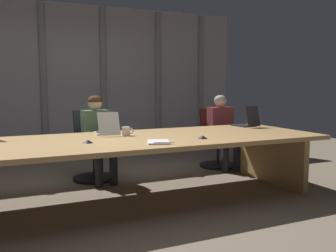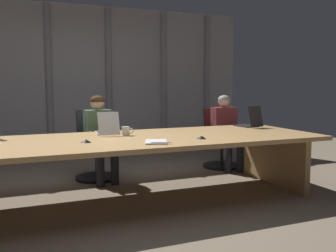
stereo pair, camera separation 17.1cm
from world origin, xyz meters
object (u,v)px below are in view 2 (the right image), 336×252
at_px(laptop_left_mid, 107,130).
at_px(conference_mic_middle, 86,141).
at_px(office_chair_left_mid, 96,153).
at_px(person_left_mid, 100,133).
at_px(laptop_center, 249,123).
at_px(spiral_notepad, 156,142).
at_px(conference_mic_left_side, 201,137).
at_px(office_chair_center, 221,145).
at_px(person_center, 226,128).
at_px(coffee_mug_far, 126,131).

distance_m(laptop_left_mid, conference_mic_middle, 0.68).
height_order(office_chair_left_mid, person_left_mid, person_left_mid).
bearing_deg(office_chair_left_mid, laptop_center, 65.64).
bearing_deg(spiral_notepad, conference_mic_left_side, 27.09).
bearing_deg(office_chair_left_mid, conference_mic_middle, -19.12).
xyz_separation_m(office_chair_center, conference_mic_left_side, (-1.17, -1.56, 0.40)).
bearing_deg(conference_mic_middle, laptop_left_mid, 57.92).
height_order(conference_mic_left_side, spiral_notepad, conference_mic_left_side).
bearing_deg(person_center, coffee_mug_far, -61.20).
xyz_separation_m(laptop_center, coffee_mug_far, (-1.87, -0.21, -0.01)).
bearing_deg(laptop_center, office_chair_center, -5.52).
xyz_separation_m(laptop_left_mid, person_center, (2.05, 0.61, -0.13)).
bearing_deg(conference_mic_middle, spiral_notepad, -23.15).
relative_size(laptop_left_mid, person_center, 0.41).
bearing_deg(conference_mic_left_side, person_left_mid, 120.37).
bearing_deg(laptop_center, person_center, -5.64).
relative_size(laptop_center, office_chair_center, 0.44).
distance_m(office_chair_left_mid, coffee_mug_far, 1.08).
distance_m(conference_mic_left_side, conference_mic_middle, 1.25).
bearing_deg(laptop_center, conference_mic_left_side, 118.35).
relative_size(office_chair_center, person_left_mid, 0.79).
bearing_deg(person_left_mid, coffee_mug_far, 3.48).
height_order(person_center, coffee_mug_far, person_center).
bearing_deg(coffee_mug_far, office_chair_center, 27.64).
relative_size(office_chair_center, spiral_notepad, 2.56).
relative_size(office_chair_left_mid, conference_mic_middle, 8.75).
distance_m(office_chair_left_mid, person_center, 2.06).
xyz_separation_m(person_left_mid, person_center, (2.00, -0.00, -0.01)).
height_order(coffee_mug_far, conference_mic_middle, coffee_mug_far).
height_order(office_chair_left_mid, coffee_mug_far, office_chair_left_mid).
distance_m(conference_mic_left_side, spiral_notepad, 0.57).
distance_m(office_chair_center, spiral_notepad, 2.41).
bearing_deg(laptop_left_mid, office_chair_left_mid, 4.24).
bearing_deg(conference_mic_middle, person_center, 26.30).
bearing_deg(spiral_notepad, coffee_mug_far, 121.40).
distance_m(office_chair_center, person_left_mid, 2.03).
xyz_separation_m(coffee_mug_far, conference_mic_middle, (-0.54, -0.37, -0.03)).
height_order(laptop_left_mid, office_chair_left_mid, laptop_left_mid).
relative_size(laptop_center, person_center, 0.35).
height_order(office_chair_left_mid, spiral_notepad, office_chair_left_mid).
bearing_deg(laptop_left_mid, spiral_notepad, -155.00).
bearing_deg(person_left_mid, laptop_left_mid, -9.94).
xyz_separation_m(office_chair_left_mid, person_left_mid, (0.03, -0.16, 0.31)).
height_order(office_chair_center, spiral_notepad, office_chair_center).
xyz_separation_m(office_chair_left_mid, conference_mic_left_side, (0.86, -1.57, 0.39)).
bearing_deg(conference_mic_left_side, coffee_mug_far, 139.81).
distance_m(laptop_left_mid, person_left_mid, 0.63).
height_order(person_left_mid, conference_mic_left_side, person_left_mid).
bearing_deg(office_chair_center, spiral_notepad, -41.14).
distance_m(office_chair_center, conference_mic_middle, 2.79).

